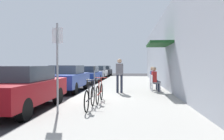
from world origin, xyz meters
The scene contains 17 objects.
ground_plane centered at (0.00, 0.00, 0.00)m, with size 60.00×60.00×0.00m, color #2D2D30.
sidewalk_slab centered at (2.25, 2.00, 0.06)m, with size 4.50×32.00×0.12m, color #9E9B93.
building_facade centered at (4.64, 2.00, 2.37)m, with size 1.40×32.00×4.73m.
parked_car_0 centered at (-1.10, -2.60, 0.76)m, with size 1.80×4.40×1.48m.
parked_car_1 centered at (-1.10, 2.69, 0.77)m, with size 1.80×4.40×1.49m.
parked_car_2 centered at (-1.10, 8.88, 0.73)m, with size 1.80×4.40×1.41m.
parked_car_3 centered at (-1.10, 14.28, 0.72)m, with size 1.80×4.40×1.40m.
parked_car_4 centered at (-1.10, 20.27, 0.73)m, with size 1.80×4.40×1.41m.
parking_meter centered at (0.45, 2.79, 0.89)m, with size 0.12×0.10×1.32m.
street_sign centered at (0.40, -3.37, 1.64)m, with size 0.32×0.06×2.60m.
bicycle_0 centered at (1.23, -2.76, 0.48)m, with size 0.46×1.71×0.90m.
bicycle_1 centered at (1.35, -1.40, 0.48)m, with size 0.46×1.71×0.90m.
cafe_chair_0 centered at (3.73, 2.11, 0.62)m, with size 0.47×0.47×0.87m.
seated_patron_0 centered at (3.79, 2.11, 0.82)m, with size 0.44×0.38×1.29m.
cafe_chair_1 centered at (3.73, 3.10, 0.62)m, with size 0.44×0.44×0.87m.
seated_patron_1 centered at (3.79, 3.10, 0.82)m, with size 0.43×0.36×1.29m.
pedestrian_standing centered at (1.95, 1.43, 1.12)m, with size 0.36×0.22×1.70m.
Camera 1 is at (2.53, -9.67, 1.51)m, focal length 35.77 mm.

